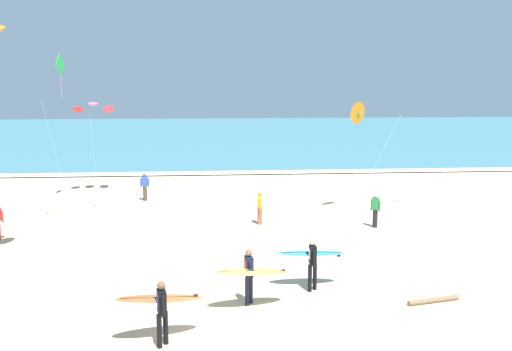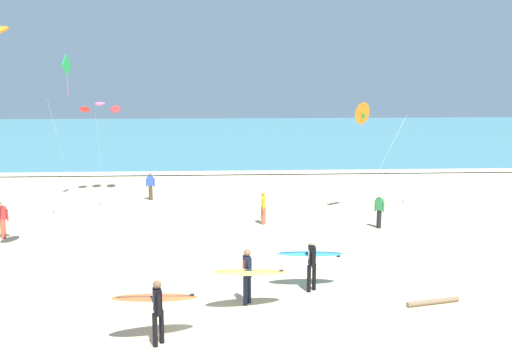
{
  "view_description": "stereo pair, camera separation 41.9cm",
  "coord_description": "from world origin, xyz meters",
  "px_view_note": "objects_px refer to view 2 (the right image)",
  "views": [
    {
      "loc": [
        -1.2,
        -14.12,
        6.61
      ],
      "look_at": [
        0.27,
        4.17,
        3.51
      ],
      "focal_mm": 39.42,
      "sensor_mm": 36.0,
      "label": 1
    },
    {
      "loc": [
        -0.78,
        -14.15,
        6.61
      ],
      "look_at": [
        0.27,
        4.17,
        3.51
      ],
      "focal_mm": 39.42,
      "sensor_mm": 36.0,
      "label": 2
    }
  ],
  "objects_px": {
    "surfer_lead": "(249,272)",
    "bystander_green_top": "(379,211)",
    "surfer_trailing": "(157,303)",
    "driftwood_log": "(433,302)",
    "surfer_third": "(311,258)",
    "bystander_blue_top": "(150,186)",
    "bystander_red_top": "(2,220)",
    "kite_arc_rose_near": "(100,108)",
    "kite_delta_amber_far": "(362,114)",
    "bystander_yellow_top": "(263,207)",
    "kite_diamond_emerald_high": "(66,70)"
  },
  "relations": [
    {
      "from": "surfer_lead",
      "to": "bystander_green_top",
      "type": "bearing_deg",
      "value": 53.9
    },
    {
      "from": "surfer_trailing",
      "to": "driftwood_log",
      "type": "bearing_deg",
      "value": 14.01
    },
    {
      "from": "bystander_green_top",
      "to": "surfer_trailing",
      "type": "bearing_deg",
      "value": -128.97
    },
    {
      "from": "surfer_third",
      "to": "bystander_green_top",
      "type": "distance_m",
      "value": 8.51
    },
    {
      "from": "bystander_blue_top",
      "to": "bystander_red_top",
      "type": "bearing_deg",
      "value": -125.03
    },
    {
      "from": "surfer_lead",
      "to": "driftwood_log",
      "type": "bearing_deg",
      "value": -1.71
    },
    {
      "from": "surfer_lead",
      "to": "kite_arc_rose_near",
      "type": "relative_size",
      "value": 0.43
    },
    {
      "from": "kite_delta_amber_far",
      "to": "bystander_yellow_top",
      "type": "distance_m",
      "value": 6.87
    },
    {
      "from": "surfer_third",
      "to": "kite_arc_rose_near",
      "type": "bearing_deg",
      "value": 121.37
    },
    {
      "from": "surfer_trailing",
      "to": "bystander_blue_top",
      "type": "relative_size",
      "value": 1.45
    },
    {
      "from": "kite_arc_rose_near",
      "to": "surfer_third",
      "type": "bearing_deg",
      "value": -58.63
    },
    {
      "from": "surfer_lead",
      "to": "driftwood_log",
      "type": "relative_size",
      "value": 1.37
    },
    {
      "from": "kite_arc_rose_near",
      "to": "kite_delta_amber_far",
      "type": "height_order",
      "value": "kite_delta_amber_far"
    },
    {
      "from": "surfer_third",
      "to": "bystander_blue_top",
      "type": "xyz_separation_m",
      "value": [
        -6.88,
        14.09,
        -0.23
      ]
    },
    {
      "from": "kite_diamond_emerald_high",
      "to": "kite_arc_rose_near",
      "type": "bearing_deg",
      "value": 65.17
    },
    {
      "from": "bystander_red_top",
      "to": "kite_delta_amber_far",
      "type": "bearing_deg",
      "value": 13.34
    },
    {
      "from": "surfer_third",
      "to": "kite_diamond_emerald_high",
      "type": "bearing_deg",
      "value": 128.73
    },
    {
      "from": "surfer_lead",
      "to": "kite_delta_amber_far",
      "type": "relative_size",
      "value": 0.42
    },
    {
      "from": "kite_delta_amber_far",
      "to": "bystander_red_top",
      "type": "height_order",
      "value": "kite_delta_amber_far"
    },
    {
      "from": "surfer_lead",
      "to": "surfer_third",
      "type": "bearing_deg",
      "value": 32.37
    },
    {
      "from": "kite_diamond_emerald_high",
      "to": "surfer_third",
      "type": "bearing_deg",
      "value": -51.27
    },
    {
      "from": "bystander_red_top",
      "to": "bystander_green_top",
      "type": "distance_m",
      "value": 16.42
    },
    {
      "from": "kite_arc_rose_near",
      "to": "bystander_yellow_top",
      "type": "height_order",
      "value": "kite_arc_rose_near"
    },
    {
      "from": "surfer_third",
      "to": "kite_arc_rose_near",
      "type": "distance_m",
      "value": 19.51
    },
    {
      "from": "kite_arc_rose_near",
      "to": "bystander_yellow_top",
      "type": "bearing_deg",
      "value": -41.54
    },
    {
      "from": "surfer_trailing",
      "to": "surfer_third",
      "type": "relative_size",
      "value": 1.05
    },
    {
      "from": "kite_diamond_emerald_high",
      "to": "bystander_red_top",
      "type": "height_order",
      "value": "kite_diamond_emerald_high"
    },
    {
      "from": "kite_arc_rose_near",
      "to": "bystander_blue_top",
      "type": "xyz_separation_m",
      "value": [
        3.06,
        -2.21,
        -4.26
      ]
    },
    {
      "from": "kite_delta_amber_far",
      "to": "surfer_third",
      "type": "bearing_deg",
      "value": -111.33
    },
    {
      "from": "kite_diamond_emerald_high",
      "to": "bystander_yellow_top",
      "type": "bearing_deg",
      "value": -28.44
    },
    {
      "from": "bystander_red_top",
      "to": "bystander_yellow_top",
      "type": "relative_size",
      "value": 1.0
    },
    {
      "from": "surfer_lead",
      "to": "kite_diamond_emerald_high",
      "type": "bearing_deg",
      "value": 120.85
    },
    {
      "from": "kite_diamond_emerald_high",
      "to": "bystander_yellow_top",
      "type": "relative_size",
      "value": 5.06
    },
    {
      "from": "surfer_lead",
      "to": "bystander_yellow_top",
      "type": "xyz_separation_m",
      "value": [
        1.11,
        9.63,
        -0.24
      ]
    },
    {
      "from": "bystander_blue_top",
      "to": "bystander_yellow_top",
      "type": "height_order",
      "value": "same"
    },
    {
      "from": "surfer_lead",
      "to": "bystander_red_top",
      "type": "xyz_separation_m",
      "value": [
        -10.08,
        7.89,
        -0.24
      ]
    },
    {
      "from": "kite_diamond_emerald_high",
      "to": "surfer_lead",
      "type": "bearing_deg",
      "value": -59.15
    },
    {
      "from": "kite_delta_amber_far",
      "to": "kite_diamond_emerald_high",
      "type": "xyz_separation_m",
      "value": [
        -15.16,
        3.39,
        2.16
      ]
    },
    {
      "from": "surfer_third",
      "to": "bystander_blue_top",
      "type": "height_order",
      "value": "surfer_third"
    },
    {
      "from": "surfer_trailing",
      "to": "surfer_third",
      "type": "xyz_separation_m",
      "value": [
        4.48,
        3.45,
        -0.0
      ]
    },
    {
      "from": "driftwood_log",
      "to": "surfer_lead",
      "type": "bearing_deg",
      "value": 178.29
    },
    {
      "from": "surfer_third",
      "to": "bystander_yellow_top",
      "type": "xyz_separation_m",
      "value": [
        -0.94,
        8.33,
        -0.23
      ]
    },
    {
      "from": "bystander_yellow_top",
      "to": "kite_delta_amber_far",
      "type": "bearing_deg",
      "value": 22.72
    },
    {
      "from": "kite_diamond_emerald_high",
      "to": "bystander_yellow_top",
      "type": "xyz_separation_m",
      "value": [
        10.14,
        -5.49,
        -6.36
      ]
    },
    {
      "from": "surfer_lead",
      "to": "bystander_blue_top",
      "type": "distance_m",
      "value": 16.13
    },
    {
      "from": "kite_arc_rose_near",
      "to": "surfer_lead",
      "type": "bearing_deg",
      "value": -65.87
    },
    {
      "from": "kite_diamond_emerald_high",
      "to": "driftwood_log",
      "type": "height_order",
      "value": "kite_diamond_emerald_high"
    },
    {
      "from": "bystander_green_top",
      "to": "bystander_blue_top",
      "type": "height_order",
      "value": "same"
    },
    {
      "from": "kite_delta_amber_far",
      "to": "bystander_yellow_top",
      "type": "height_order",
      "value": "kite_delta_amber_far"
    },
    {
      "from": "surfer_trailing",
      "to": "bystander_yellow_top",
      "type": "xyz_separation_m",
      "value": [
        3.54,
        11.78,
        -0.24
      ]
    }
  ]
}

